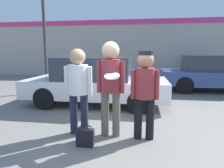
{
  "coord_description": "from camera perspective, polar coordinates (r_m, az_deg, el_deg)",
  "views": [
    {
      "loc": [
        0.3,
        -3.54,
        1.62
      ],
      "look_at": [
        -0.29,
        0.29,
        0.99
      ],
      "focal_mm": 32.0,
      "sensor_mm": 36.0,
      "label": 1
    }
  ],
  "objects": [
    {
      "name": "ground_plane",
      "position": [
        3.91,
        3.67,
        -15.34
      ],
      "size": [
        56.0,
        56.0,
        0.0
      ],
      "primitive_type": "plane",
      "color": "#66635E"
    },
    {
      "name": "storefront_building",
      "position": [
        13.05,
        7.51,
        10.1
      ],
      "size": [
        24.0,
        0.22,
        3.63
      ],
      "color": "#B2A89E",
      "rests_on": "ground"
    },
    {
      "name": "person_left",
      "position": [
        3.91,
        -9.63,
        0.06
      ],
      "size": [
        0.56,
        0.39,
        1.68
      ],
      "color": "#1E2338",
      "rests_on": "ground"
    },
    {
      "name": "person_middle_with_frisbee",
      "position": [
        3.73,
        -0.41,
        1.12
      ],
      "size": [
        0.53,
        0.58,
        1.81
      ],
      "color": "#665B4C",
      "rests_on": "ground"
    },
    {
      "name": "person_right",
      "position": [
        3.67,
        9.37,
        -1.02
      ],
      "size": [
        0.52,
        0.35,
        1.64
      ],
      "color": "black",
      "rests_on": "ground"
    },
    {
      "name": "parked_car_near",
      "position": [
        6.23,
        -4.63,
        0.86
      ],
      "size": [
        4.28,
        1.85,
        1.46
      ],
      "color": "silver",
      "rests_on": "ground"
    },
    {
      "name": "parked_car_far",
      "position": [
        9.33,
        26.86,
        2.8
      ],
      "size": [
        4.21,
        1.89,
        1.48
      ],
      "color": "#334784",
      "rests_on": "ground"
    },
    {
      "name": "shrub",
      "position": [
        12.52,
        22.49,
        4.42
      ],
      "size": [
        1.46,
        1.46,
        1.46
      ],
      "color": "#285B2D",
      "rests_on": "ground"
    },
    {
      "name": "handbag",
      "position": [
        3.6,
        -7.68,
        -14.76
      ],
      "size": [
        0.3,
        0.23,
        0.34
      ],
      "color": "black",
      "rests_on": "ground"
    }
  ]
}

